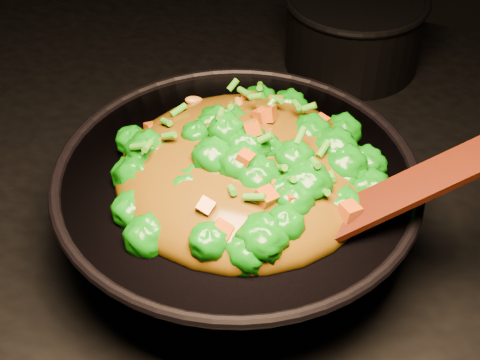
% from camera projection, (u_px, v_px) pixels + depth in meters
% --- Properties ---
extents(wok, '(0.43, 0.43, 0.11)m').
position_uv_depth(wok, '(237.00, 211.00, 0.81)').
color(wok, black).
rests_on(wok, stovetop).
extents(stir_fry, '(0.35, 0.35, 0.09)m').
position_uv_depth(stir_fry, '(244.00, 146.00, 0.74)').
color(stir_fry, '#0C7008').
rests_on(stir_fry, wok).
extents(spatula, '(0.23, 0.18, 0.11)m').
position_uv_depth(spatula, '(416.00, 186.00, 0.69)').
color(spatula, '#3C1A06').
rests_on(spatula, wok).
extents(back_pot, '(0.26, 0.26, 0.11)m').
position_uv_depth(back_pot, '(354.00, 30.00, 1.08)').
color(back_pot, black).
rests_on(back_pot, stovetop).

